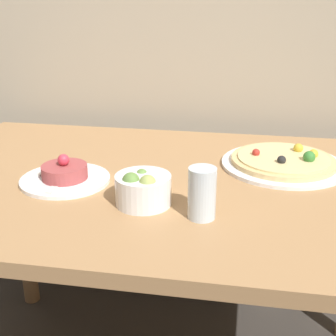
% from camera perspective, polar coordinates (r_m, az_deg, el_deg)
% --- Properties ---
extents(dining_table, '(1.35, 0.87, 0.74)m').
position_cam_1_polar(dining_table, '(1.25, -0.90, -5.15)').
color(dining_table, '#AD7F51').
rests_on(dining_table, ground_plane).
extents(pizza_plate, '(0.34, 0.34, 0.05)m').
position_cam_1_polar(pizza_plate, '(1.34, 13.93, 0.75)').
color(pizza_plate, white).
rests_on(pizza_plate, dining_table).
extents(tartare_plate, '(0.23, 0.23, 0.07)m').
position_cam_1_polar(tartare_plate, '(1.22, -12.46, -0.91)').
color(tartare_plate, white).
rests_on(tartare_plate, dining_table).
extents(small_bowl, '(0.13, 0.13, 0.08)m').
position_cam_1_polar(small_bowl, '(1.07, -3.09, -2.56)').
color(small_bowl, white).
rests_on(small_bowl, dining_table).
extents(drinking_glass, '(0.06, 0.06, 0.11)m').
position_cam_1_polar(drinking_glass, '(1.00, 4.17, -3.08)').
color(drinking_glass, silver).
rests_on(drinking_glass, dining_table).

